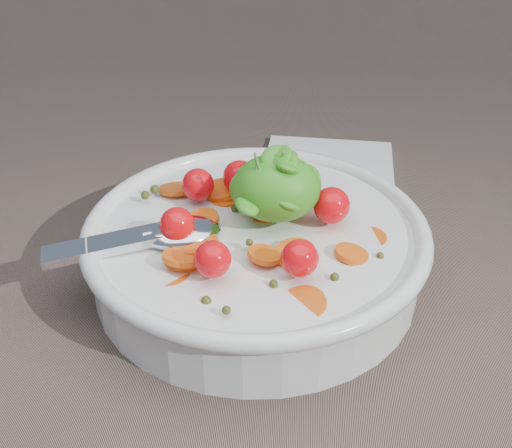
{
  "coord_description": "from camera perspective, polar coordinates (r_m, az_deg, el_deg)",
  "views": [
    {
      "loc": [
        0.05,
        -0.44,
        0.34
      ],
      "look_at": [
        0.02,
        -0.0,
        0.06
      ],
      "focal_mm": 45.0,
      "sensor_mm": 36.0,
      "label": 1
    }
  ],
  "objects": [
    {
      "name": "bowl",
      "position": [
        0.53,
        -0.01,
        -2.05
      ],
      "size": [
        0.31,
        0.28,
        0.13
      ],
      "color": "white",
      "rests_on": "ground"
    },
    {
      "name": "napkin",
      "position": [
        0.73,
        6.43,
        5.25
      ],
      "size": [
        0.15,
        0.14,
        0.01
      ],
      "primitive_type": "cube",
      "rotation": [
        0.0,
        0.0,
        -0.07
      ],
      "color": "white",
      "rests_on": "ground"
    },
    {
      "name": "ground",
      "position": [
        0.56,
        -1.98,
        -4.74
      ],
      "size": [
        6.0,
        6.0,
        0.0
      ],
      "primitive_type": "plane",
      "color": "#765F54",
      "rests_on": "ground"
    }
  ]
}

